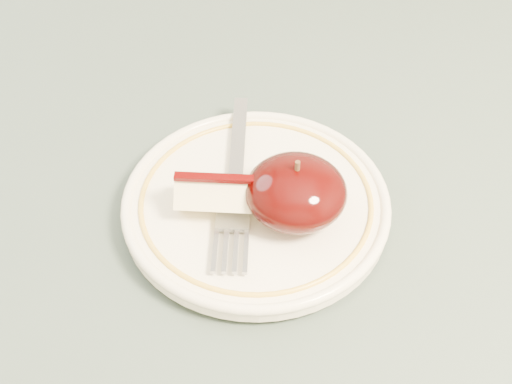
# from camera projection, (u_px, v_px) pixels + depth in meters

# --- Properties ---
(table) EXTENTS (0.90, 0.90, 0.75)m
(table) POSITION_uv_depth(u_px,v_px,m) (158.00, 279.00, 0.65)
(table) COLOR brown
(table) RESTS_ON ground
(plate) EXTENTS (0.22, 0.22, 0.02)m
(plate) POSITION_uv_depth(u_px,v_px,m) (256.00, 204.00, 0.58)
(plate) COLOR white
(plate) RESTS_ON table
(apple_half) EXTENTS (0.08, 0.08, 0.06)m
(apple_half) POSITION_uv_depth(u_px,v_px,m) (296.00, 192.00, 0.55)
(apple_half) COLOR black
(apple_half) RESTS_ON plate
(apple_wedge) EXTENTS (0.08, 0.04, 0.04)m
(apple_wedge) POSITION_uv_depth(u_px,v_px,m) (228.00, 195.00, 0.56)
(apple_wedge) COLOR beige
(apple_wedge) RESTS_ON plate
(fork) EXTENTS (0.04, 0.20, 0.00)m
(fork) POSITION_uv_depth(u_px,v_px,m) (235.00, 182.00, 0.59)
(fork) COLOR gray
(fork) RESTS_ON plate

